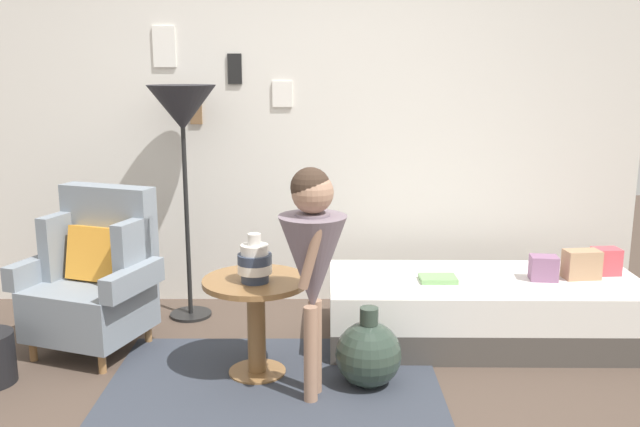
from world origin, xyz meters
TOP-DOWN VIEW (x-y plane):
  - gallery_wall at (-0.00, 1.95)m, footprint 4.80×0.12m
  - rug at (-0.10, 0.51)m, footprint 1.77×1.25m
  - armchair at (-1.19, 1.03)m, footprint 0.88×0.77m
  - daybed at (1.17, 1.14)m, footprint 1.91×0.82m
  - pillow_head at (1.94, 1.23)m, footprint 0.17×0.13m
  - pillow_mid at (1.75, 1.15)m, footprint 0.22×0.14m
  - pillow_back at (1.51, 1.12)m, footprint 0.17×0.14m
  - side_table at (-0.20, 0.66)m, footprint 0.57×0.57m
  - vase_striped at (-0.19, 0.61)m, footprint 0.18×0.18m
  - floor_lamp at (-0.73, 1.56)m, footprint 0.44×0.44m
  - person_child at (0.12, 0.39)m, footprint 0.34×0.34m
  - book_on_daybed at (0.87, 1.09)m, footprint 0.22×0.16m
  - demijohn_near at (0.41, 0.52)m, footprint 0.35×0.35m

SIDE VIEW (x-z plane):
  - rug at x=-0.10m, z-range 0.00..0.01m
  - demijohn_near at x=0.41m, z-range -0.04..0.40m
  - daybed at x=1.17m, z-range 0.00..0.40m
  - side_table at x=-0.20m, z-range 0.12..0.67m
  - book_on_daybed at x=0.87m, z-range 0.40..0.43m
  - armchair at x=-1.19m, z-range -0.05..0.92m
  - pillow_back at x=1.51m, z-range 0.40..0.55m
  - pillow_head at x=1.94m, z-range 0.40..0.57m
  - pillow_mid at x=1.75m, z-range 0.40..0.58m
  - vase_striped at x=-0.19m, z-range 0.53..0.79m
  - person_child at x=0.12m, z-range 0.17..1.37m
  - gallery_wall at x=0.00m, z-range 0.00..2.60m
  - floor_lamp at x=-0.73m, z-range 0.58..2.14m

